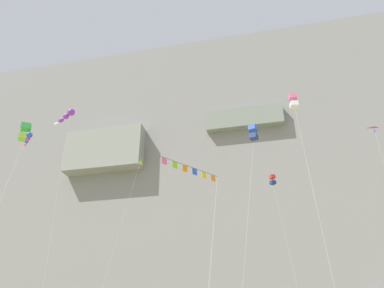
# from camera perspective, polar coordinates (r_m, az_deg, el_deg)

# --- Properties ---
(cliff_face) EXTENTS (180.00, 26.90, 69.09)m
(cliff_face) POSITION_cam_1_polar(r_m,az_deg,el_deg) (86.66, 9.04, -6.49)
(cliff_face) COLOR gray
(cliff_face) RESTS_ON ground
(kite_box_high_center) EXTENTS (1.16, 5.64, 25.80)m
(kite_box_high_center) POSITION_cam_1_polar(r_m,az_deg,el_deg) (40.72, 14.83, 6.12)
(kite_box_high_center) COLOR pink
(kite_box_high_center) RESTS_ON ground
(kite_box_upper_left) EXTENTS (3.00, 2.37, 20.79)m
(kite_box_upper_left) POSITION_cam_1_polar(r_m,az_deg,el_deg) (35.47, 9.05, 1.56)
(kite_box_upper_left) COLOR blue
(kite_box_upper_left) RESTS_ON ground
(kite_delta_front_field) EXTENTS (3.00, 6.04, 24.67)m
(kite_delta_front_field) POSITION_cam_1_polar(r_m,az_deg,el_deg) (51.66, -8.62, -4.52)
(kite_delta_front_field) COLOR #8CCC33
(kite_delta_front_field) RESTS_ON ground
(kite_windsock_mid_right) EXTENTS (2.33, 6.20, 22.16)m
(kite_windsock_mid_right) POSITION_cam_1_polar(r_m,az_deg,el_deg) (42.87, -23.18, 0.73)
(kite_windsock_mid_right) COLOR blue
(kite_windsock_mid_right) RESTS_ON ground
(kite_box_near_cliff) EXTENTS (2.81, 3.08, 23.02)m
(kite_box_near_cliff) POSITION_cam_1_polar(r_m,az_deg,el_deg) (51.59, 11.89, -5.35)
(kite_box_near_cliff) COLOR red
(kite_box_near_cliff) RESTS_ON ground
(kite_windsock_low_center) EXTENTS (5.47, 4.58, 27.53)m
(kite_windsock_low_center) POSITION_cam_1_polar(r_m,az_deg,el_deg) (47.61, -18.11, 3.94)
(kite_windsock_low_center) COLOR purple
(kite_windsock_low_center) RESTS_ON ground
(kite_box_upper_right) EXTENTS (1.85, 5.05, 24.96)m
(kite_box_upper_right) POSITION_cam_1_polar(r_m,az_deg,el_deg) (46.49, -23.56, 1.59)
(kite_box_upper_right) COLOR green
(kite_box_upper_right) RESTS_ON ground
(kite_delta_low_right) EXTENTS (1.56, 4.01, 27.37)m
(kite_delta_low_right) POSITION_cam_1_polar(r_m,az_deg,el_deg) (52.88, 25.88, 0.67)
(kite_delta_low_right) COLOR #CC3399
(kite_delta_low_right) RESTS_ON ground
(kite_banner_high_right) EXTENTS (3.46, 7.78, 14.57)m
(kite_banner_high_right) POSITION_cam_1_polar(r_m,az_deg,el_deg) (28.02, -0.19, -4.75)
(kite_banner_high_right) COLOR black
(kite_banner_high_right) RESTS_ON ground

